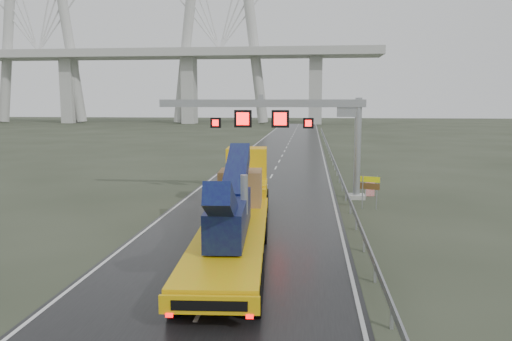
# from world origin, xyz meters

# --- Properties ---
(ground) EXTENTS (400.00, 400.00, 0.00)m
(ground) POSITION_xyz_m (0.00, 0.00, 0.00)
(ground) COLOR #2E3525
(ground) RESTS_ON ground
(road) EXTENTS (11.00, 200.00, 0.02)m
(road) POSITION_xyz_m (0.00, 40.00, 0.01)
(road) COLOR black
(road) RESTS_ON ground
(guardrail) EXTENTS (0.20, 140.00, 1.40)m
(guardrail) POSITION_xyz_m (6.10, 30.00, 0.70)
(guardrail) COLOR gray
(guardrail) RESTS_ON ground
(sign_gantry) EXTENTS (14.90, 1.20, 7.42)m
(sign_gantry) POSITION_xyz_m (2.10, 17.99, 5.61)
(sign_gantry) COLOR #B2B2AD
(sign_gantry) RESTS_ON ground
(heavy_haul_truck) EXTENTS (4.20, 20.14, 4.70)m
(heavy_haul_truck) POSITION_xyz_m (-0.16, 7.76, 1.82)
(heavy_haul_truck) COLOR gold
(heavy_haul_truck) RESTS_ON ground
(exit_sign_pair) EXTENTS (1.22, 0.45, 2.17)m
(exit_sign_pair) POSITION_xyz_m (7.42, 14.52, 1.52)
(exit_sign_pair) COLOR #92969A
(exit_sign_pair) RESTS_ON ground
(striped_barrier) EXTENTS (0.66, 0.39, 1.07)m
(striped_barrier) POSITION_xyz_m (8.00, 19.20, 0.53)
(striped_barrier) COLOR red
(striped_barrier) RESTS_ON ground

